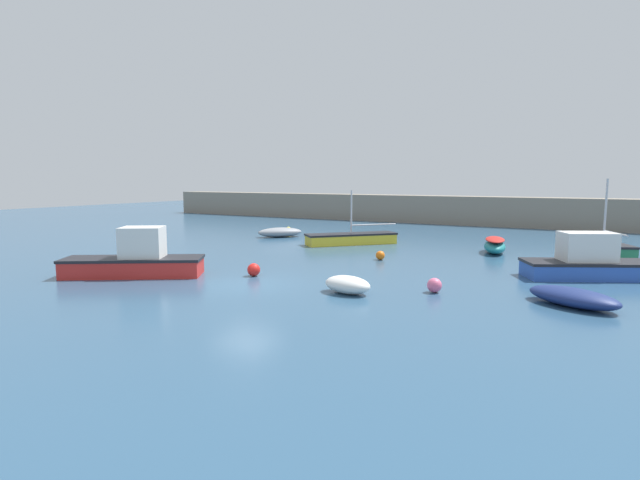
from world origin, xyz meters
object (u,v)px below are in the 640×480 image
Objects in this scene: rowboat_with_red_cover at (495,245)px; mooring_buoy_yellow at (288,229)px; sailboat_twin_hulled at (351,239)px; rowboat_blue_near at (573,297)px; sailboat_short_mast at (603,248)px; motorboat_with_cabin at (136,260)px; mooring_buoy_pink at (434,285)px; rowboat_white_midwater at (280,232)px; mooring_buoy_red at (254,270)px; motorboat_grey_hull at (593,263)px; fishing_dinghy_green at (348,285)px; mooring_buoy_orange at (380,255)px.

mooring_buoy_yellow is at bearing 64.73° from rowboat_with_red_cover.
sailboat_twin_hulled is (-8.87, -0.69, -0.08)m from rowboat_with_red_cover.
sailboat_short_mast reaches higher than rowboat_blue_near.
sailboat_twin_hulled is at bearing -136.69° from motorboat_with_cabin.
rowboat_blue_near reaches higher than mooring_buoy_yellow.
rowboat_blue_near is at bearing 4.20° from mooring_buoy_pink.
rowboat_white_midwater is 5.79× the size of mooring_buoy_red.
rowboat_white_midwater is (-19.83, 11.68, 0.05)m from rowboat_blue_near.
sailboat_short_mast reaches higher than mooring_buoy_pink.
sailboat_twin_hulled is at bearing 133.43° from motorboat_grey_hull.
rowboat_with_red_cover is 0.59× the size of motorboat_with_cabin.
rowboat_blue_near is 6.04× the size of mooring_buoy_red.
motorboat_with_cabin is 9.71m from fishing_dinghy_green.
sailboat_short_mast is (17.80, 16.77, -0.29)m from motorboat_with_cabin.
sailboat_short_mast is 22.15m from mooring_buoy_yellow.
mooring_buoy_pink is at bearing 162.12° from motorboat_with_cabin.
sailboat_short_mast is (0.35, 7.39, -0.25)m from motorboat_grey_hull.
rowboat_blue_near is at bearing -170.60° from rowboat_with_red_cover.
sailboat_twin_hulled is (3.49, 14.29, -0.34)m from motorboat_with_cabin.
motorboat_with_cabin is 5.19m from mooring_buoy_red.
sailboat_twin_hulled reaches higher than mooring_buoy_yellow.
rowboat_white_midwater reaches higher than mooring_buoy_orange.
motorboat_with_cabin is at bearing -178.92° from motorboat_grey_hull.
rowboat_with_red_cover is at bearing -12.41° from mooring_buoy_yellow.
motorboat_grey_hull is at bearing 175.31° from motorboat_with_cabin.
motorboat_with_cabin is 0.96× the size of motorboat_grey_hull.
motorboat_grey_hull is 15.14× the size of mooring_buoy_yellow.
rowboat_with_red_cover reaches higher than rowboat_blue_near.
rowboat_white_midwater is 20.69m from sailboat_short_mast.
fishing_dinghy_green is at bearing -10.24° from mooring_buoy_red.
motorboat_grey_hull is at bearing 113.04° from sailboat_twin_hulled.
rowboat_with_red_cover is 11.65m from mooring_buoy_pink.
mooring_buoy_red is (-12.93, -6.87, -0.39)m from motorboat_grey_hull.
fishing_dinghy_green is at bearing -162.53° from motorboat_grey_hull.
mooring_buoy_yellow is (-1.43, 3.29, -0.14)m from rowboat_white_midwater.
motorboat_with_cabin is at bearing -164.92° from mooring_buoy_pink.
fishing_dinghy_green is at bearing 43.14° from rowboat_blue_near.
rowboat_white_midwater is 0.55× the size of motorboat_with_cabin.
motorboat_with_cabin is 2.85× the size of fishing_dinghy_green.
mooring_buoy_red is at bearing 114.16° from sailboat_short_mast.
sailboat_twin_hulled is 6.43m from mooring_buoy_orange.
sailboat_short_mast reaches higher than motorboat_grey_hull.
motorboat_with_cabin is at bearing -127.26° from rowboat_white_midwater.
mooring_buoy_red is (7.36, -12.83, -0.06)m from rowboat_white_midwater.
rowboat_blue_near is 17.39m from motorboat_with_cabin.
mooring_buoy_pink is (12.35, 3.33, -0.44)m from motorboat_with_cabin.
motorboat_with_cabin reaches higher than mooring_buoy_pink.
fishing_dinghy_green is 5.14m from mooring_buoy_red.
sailboat_short_mast is 14.51m from mooring_buoy_pink.
motorboat_with_cabin is at bearing -150.90° from mooring_buoy_red.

